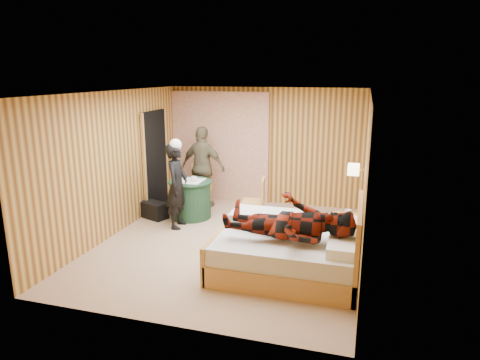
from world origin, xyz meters
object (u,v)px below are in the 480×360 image
(wall_lamp, at_px, (354,169))
(bed, at_px, (289,251))
(chair_far, at_px, (202,183))
(duffel_bag, at_px, (154,210))
(chair_near, at_px, (257,198))
(nightstand, at_px, (346,235))
(round_table, at_px, (191,199))
(man_on_bed, at_px, (289,212))
(woman_standing, at_px, (177,186))
(man_at_table, at_px, (203,167))

(wall_lamp, xyz_separation_m, bed, (-0.80, -1.21, -0.98))
(wall_lamp, distance_m, chair_far, 3.44)
(duffel_bag, bearing_deg, chair_near, 26.24)
(nightstand, height_order, round_table, round_table)
(man_on_bed, bearing_deg, woman_standing, 147.40)
(round_table, height_order, chair_near, chair_near)
(round_table, relative_size, woman_standing, 0.54)
(round_table, relative_size, chair_far, 0.91)
(chair_far, height_order, man_at_table, man_at_table)
(wall_lamp, relative_size, nightstand, 0.42)
(chair_near, bearing_deg, man_at_table, -127.10)
(chair_near, distance_m, man_on_bed, 2.26)
(chair_far, bearing_deg, man_at_table, 39.19)
(round_table, distance_m, duffel_bag, 0.77)
(nightstand, relative_size, man_at_table, 0.36)
(nightstand, height_order, man_on_bed, man_on_bed)
(round_table, relative_size, man_at_table, 0.49)
(round_table, xyz_separation_m, woman_standing, (-0.02, -0.56, 0.41))
(wall_lamp, xyz_separation_m, man_at_table, (-3.08, 1.32, -0.44))
(round_table, xyz_separation_m, duffel_bag, (-0.70, -0.23, -0.22))
(bed, relative_size, chair_far, 2.17)
(wall_lamp, distance_m, woman_standing, 3.14)
(bed, bearing_deg, chair_near, 117.15)
(man_at_table, bearing_deg, chair_far, 67.51)
(bed, xyz_separation_m, woman_standing, (-2.30, 1.26, 0.47))
(duffel_bag, height_order, man_at_table, man_at_table)
(woman_standing, bearing_deg, round_table, -7.81)
(man_on_bed, bearing_deg, chair_far, 130.57)
(duffel_bag, bearing_deg, round_table, 39.37)
(nightstand, bearing_deg, chair_far, 152.05)
(wall_lamp, xyz_separation_m, man_on_bed, (-0.77, -1.44, -0.32))
(nightstand, xyz_separation_m, man_on_bed, (-0.73, -1.10, 0.67))
(nightstand, bearing_deg, chair_near, 151.37)
(man_at_table, relative_size, man_on_bed, 0.97)
(man_on_bed, bearing_deg, duffel_bag, 148.80)
(woman_standing, bearing_deg, chair_far, -5.40)
(chair_far, relative_size, man_at_table, 0.54)
(chair_near, distance_m, duffel_bag, 2.10)
(wall_lamp, bearing_deg, duffel_bag, 174.26)
(chair_far, distance_m, chair_near, 1.56)
(duffel_bag, xyz_separation_m, woman_standing, (0.68, -0.33, 0.63))
(woman_standing, height_order, man_on_bed, man_on_bed)
(chair_far, distance_m, man_on_bed, 3.61)
(nightstand, relative_size, woman_standing, 0.39)
(wall_lamp, height_order, chair_near, wall_lamp)
(bed, distance_m, round_table, 2.92)
(woman_standing, distance_m, man_at_table, 1.28)
(chair_far, xyz_separation_m, duffel_bag, (-0.67, -0.90, -0.38))
(bed, xyz_separation_m, chair_near, (-0.91, 1.78, 0.21))
(nightstand, xyz_separation_m, round_table, (-3.03, 0.95, 0.07))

